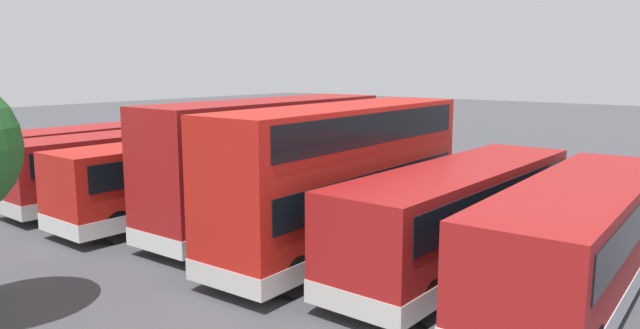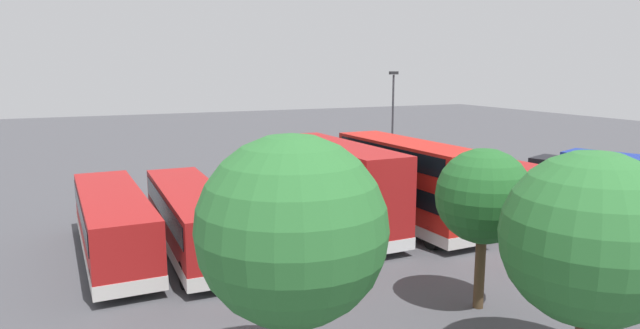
% 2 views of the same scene
% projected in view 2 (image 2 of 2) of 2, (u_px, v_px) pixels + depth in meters
% --- Properties ---
extents(ground_plane, '(140.00, 140.00, 0.00)m').
position_uv_depth(ground_plane, '(275.00, 194.00, 37.17)').
color(ground_plane, '#47474C').
extents(bus_single_deck_near_end, '(3.08, 10.76, 2.95)m').
position_uv_depth(bus_single_deck_near_end, '(498.00, 183.00, 32.79)').
color(bus_single_deck_near_end, '#A51919').
rests_on(bus_single_deck_near_end, ground).
extents(bus_single_deck_second, '(2.61, 10.59, 2.95)m').
position_uv_depth(bus_single_deck_second, '(450.00, 187.00, 31.71)').
color(bus_single_deck_second, '#A51919').
rests_on(bus_single_deck_second, ground).
extents(bus_double_decker_third, '(2.99, 10.39, 4.55)m').
position_uv_depth(bus_double_decker_third, '(406.00, 181.00, 29.37)').
color(bus_double_decker_third, red).
rests_on(bus_double_decker_third, ground).
extents(bus_double_decker_fourth, '(2.91, 10.24, 4.55)m').
position_uv_depth(bus_double_decker_fourth, '(337.00, 185.00, 28.45)').
color(bus_double_decker_fourth, '#A51919').
rests_on(bus_double_decker_fourth, ground).
extents(bus_single_deck_fifth, '(2.62, 11.01, 2.95)m').
position_uv_depth(bus_single_deck_fifth, '(273.00, 210.00, 26.70)').
color(bus_single_deck_fifth, red).
rests_on(bus_single_deck_fifth, ground).
extents(bus_single_deck_sixth, '(2.71, 11.38, 2.95)m').
position_uv_depth(bus_single_deck_sixth, '(192.00, 217.00, 25.37)').
color(bus_single_deck_sixth, '#A51919').
rests_on(bus_single_deck_sixth, ground).
extents(bus_single_deck_seventh, '(2.92, 11.25, 2.95)m').
position_uv_depth(bus_single_deck_seventh, '(113.00, 223.00, 24.51)').
color(bus_single_deck_seventh, '#A51919').
rests_on(bus_single_deck_seventh, ground).
extents(box_truck_blue, '(5.02, 7.90, 3.20)m').
position_uv_depth(box_truck_blue, '(598.00, 177.00, 34.27)').
color(box_truck_blue, navy).
rests_on(box_truck_blue, ground).
extents(car_hatchback_silver, '(4.44, 3.91, 1.43)m').
position_uv_depth(car_hatchback_silver, '(258.00, 177.00, 39.52)').
color(car_hatchback_silver, black).
rests_on(car_hatchback_silver, ground).
extents(lamp_post_tall, '(0.70, 0.30, 8.05)m').
position_uv_depth(lamp_post_tall, '(393.00, 114.00, 44.25)').
color(lamp_post_tall, '#38383D').
rests_on(lamp_post_tall, ground).
extents(tree_leftmost, '(3.29, 3.29, 5.68)m').
position_uv_depth(tree_leftmost, '(484.00, 197.00, 19.01)').
color(tree_leftmost, '#4C3823').
rests_on(tree_leftmost, ground).
extents(tree_midleft, '(4.75, 4.75, 6.84)m').
position_uv_depth(tree_midleft, '(292.00, 230.00, 13.59)').
color(tree_midleft, '#4C3823').
rests_on(tree_midleft, ground).
extents(tree_midright, '(4.63, 4.63, 6.30)m').
position_uv_depth(tree_midright, '(590.00, 238.00, 14.50)').
color(tree_midright, '#4C3823').
rests_on(tree_midright, ground).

